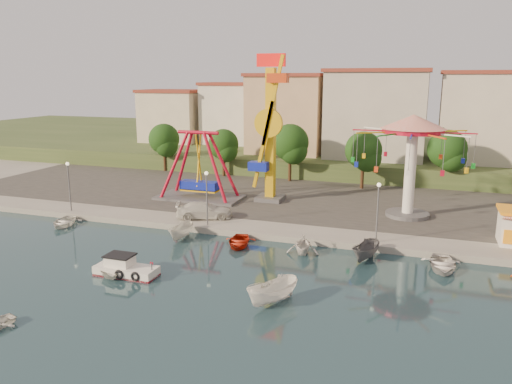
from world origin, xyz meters
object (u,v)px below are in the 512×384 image
at_px(wave_swinger, 412,143).
at_px(skiff, 273,293).
at_px(kamikaze_tower, 271,132).
at_px(van, 204,210).
at_px(pirate_ship_ride, 199,167).
at_px(cabin_motorboat, 125,269).
at_px(rowboat_a, 111,268).

height_order(wave_swinger, skiff, wave_swinger).
xyz_separation_m(kamikaze_tower, skiff, (7.88, -24.51, -7.77)).
height_order(wave_swinger, van, wave_swinger).
relative_size(pirate_ship_ride, wave_swinger, 0.86).
height_order(cabin_motorboat, rowboat_a, cabin_motorboat).
xyz_separation_m(kamikaze_tower, wave_swinger, (15.28, -1.63, -0.40)).
distance_m(pirate_ship_ride, van, 8.94).
relative_size(rowboat_a, van, 0.71).
height_order(skiff, van, van).
bearing_deg(wave_swinger, kamikaze_tower, 173.90).
bearing_deg(kamikaze_tower, cabin_motorboat, -100.01).
bearing_deg(pirate_ship_ride, skiff, -54.80).
bearing_deg(rowboat_a, cabin_motorboat, -36.20).
bearing_deg(wave_swinger, van, -158.95).
xyz_separation_m(rowboat_a, van, (1.16, 14.29, 1.00)).
distance_m(kamikaze_tower, van, 12.33).
relative_size(pirate_ship_ride, kamikaze_tower, 0.61).
distance_m(kamikaze_tower, skiff, 26.89).
bearing_deg(cabin_motorboat, wave_swinger, 47.63).
distance_m(pirate_ship_ride, wave_swinger, 23.78).
relative_size(cabin_motorboat, rowboat_a, 1.20).
xyz_separation_m(wave_swinger, cabin_motorboat, (-19.41, -21.77, -7.75)).
bearing_deg(pirate_ship_ride, wave_swinger, 0.21).
relative_size(pirate_ship_ride, van, 1.78).
xyz_separation_m(pirate_ship_ride, skiff, (16.08, -22.79, -3.56)).
xyz_separation_m(kamikaze_tower, van, (-4.17, -9.12, -7.18)).
relative_size(skiff, van, 0.77).
xyz_separation_m(skiff, van, (-12.05, 15.39, 0.59)).
height_order(pirate_ship_ride, wave_swinger, wave_swinger).
distance_m(wave_swinger, rowboat_a, 30.97).
height_order(kamikaze_tower, wave_swinger, kamikaze_tower).
relative_size(pirate_ship_ride, skiff, 2.33).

